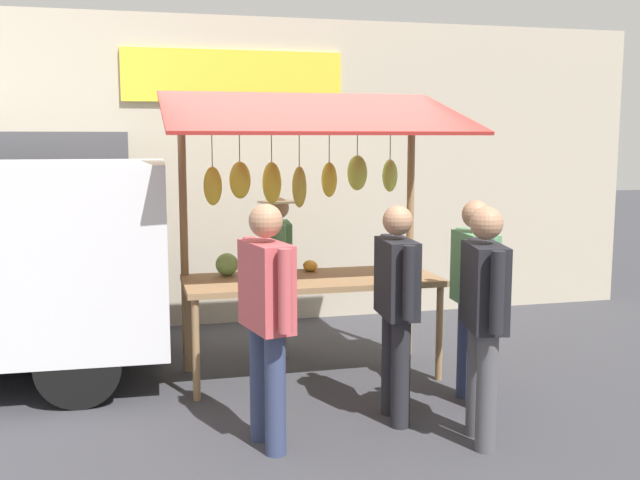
{
  "coord_description": "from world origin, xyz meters",
  "views": [
    {
      "loc": [
        1.5,
        6.2,
        2.08
      ],
      "look_at": [
        0.0,
        0.3,
        1.25
      ],
      "focal_mm": 41.87,
      "sensor_mm": 36.0,
      "label": 1
    }
  ],
  "objects_px": {
    "vendor_with_sunhat": "(279,263)",
    "shopper_with_ponytail": "(397,298)",
    "shopper_in_striped_shirt": "(474,288)",
    "shopper_with_shopping_bag": "(267,308)",
    "market_stall": "(307,201)",
    "shopper_in_grey_tee": "(484,308)"
  },
  "relations": [
    {
      "from": "market_stall",
      "to": "shopper_with_shopping_bag",
      "type": "relative_size",
      "value": 1.51
    },
    {
      "from": "market_stall",
      "to": "vendor_with_sunhat",
      "type": "distance_m",
      "value": 0.96
    },
    {
      "from": "shopper_with_ponytail",
      "to": "shopper_with_shopping_bag",
      "type": "bearing_deg",
      "value": 107.59
    },
    {
      "from": "market_stall",
      "to": "vendor_with_sunhat",
      "type": "xyz_separation_m",
      "value": [
        0.12,
        -0.69,
        -0.66
      ]
    },
    {
      "from": "shopper_with_ponytail",
      "to": "market_stall",
      "type": "bearing_deg",
      "value": 20.84
    },
    {
      "from": "shopper_in_grey_tee",
      "to": "shopper_with_shopping_bag",
      "type": "bearing_deg",
      "value": 90.32
    },
    {
      "from": "vendor_with_sunhat",
      "to": "shopper_with_ponytail",
      "type": "relative_size",
      "value": 0.95
    },
    {
      "from": "shopper_with_ponytail",
      "to": "shopper_in_striped_shirt",
      "type": "height_order",
      "value": "shopper_in_striped_shirt"
    },
    {
      "from": "shopper_in_striped_shirt",
      "to": "shopper_with_shopping_bag",
      "type": "bearing_deg",
      "value": 108.48
    },
    {
      "from": "shopper_with_ponytail",
      "to": "shopper_in_striped_shirt",
      "type": "bearing_deg",
      "value": -70.06
    },
    {
      "from": "vendor_with_sunhat",
      "to": "shopper_in_striped_shirt",
      "type": "bearing_deg",
      "value": 40.95
    },
    {
      "from": "market_stall",
      "to": "shopper_with_ponytail",
      "type": "xyz_separation_m",
      "value": [
        -0.38,
        1.24,
        -0.62
      ]
    },
    {
      "from": "shopper_in_striped_shirt",
      "to": "shopper_with_ponytail",
      "type": "bearing_deg",
      "value": 109.85
    },
    {
      "from": "shopper_with_ponytail",
      "to": "vendor_with_sunhat",
      "type": "bearing_deg",
      "value": 18.39
    },
    {
      "from": "shopper_in_grey_tee",
      "to": "shopper_with_shopping_bag",
      "type": "height_order",
      "value": "shopper_with_shopping_bag"
    },
    {
      "from": "shopper_in_striped_shirt",
      "to": "shopper_with_shopping_bag",
      "type": "distance_m",
      "value": 1.78
    },
    {
      "from": "market_stall",
      "to": "shopper_in_grey_tee",
      "type": "height_order",
      "value": "market_stall"
    },
    {
      "from": "vendor_with_sunhat",
      "to": "shopper_with_shopping_bag",
      "type": "bearing_deg",
      "value": -7.32
    },
    {
      "from": "market_stall",
      "to": "shopper_in_grey_tee",
      "type": "bearing_deg",
      "value": 114.36
    },
    {
      "from": "shopper_in_striped_shirt",
      "to": "vendor_with_sunhat",
      "type": "bearing_deg",
      "value": 38.96
    },
    {
      "from": "vendor_with_sunhat",
      "to": "shopper_in_grey_tee",
      "type": "relative_size",
      "value": 0.93
    },
    {
      "from": "shopper_in_striped_shirt",
      "to": "shopper_in_grey_tee",
      "type": "bearing_deg",
      "value": 162.66
    }
  ]
}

